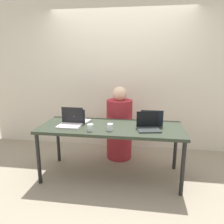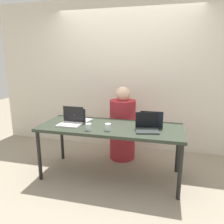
% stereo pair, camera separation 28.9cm
% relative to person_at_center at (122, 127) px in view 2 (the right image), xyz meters
% --- Properties ---
extents(ground_plane, '(12.00, 12.00, 0.00)m').
position_rel_person_at_center_xyz_m(ground_plane, '(-0.04, -0.63, -0.54)').
color(ground_plane, gray).
extents(back_wall, '(5.08, 0.10, 2.67)m').
position_rel_person_at_center_xyz_m(back_wall, '(-0.04, 0.55, 0.80)').
color(back_wall, beige).
rests_on(back_wall, ground).
extents(desk, '(1.95, 0.78, 0.75)m').
position_rel_person_at_center_xyz_m(desk, '(-0.04, -0.63, 0.15)').
color(desk, '#2A3225').
rests_on(desk, ground).
extents(person_at_center, '(0.52, 0.52, 1.22)m').
position_rel_person_at_center_xyz_m(person_at_center, '(0.00, 0.00, 0.00)').
color(person_at_center, '#A52830').
rests_on(person_at_center, ground).
extents(laptop_back_left, '(0.36, 0.28, 0.21)m').
position_rel_person_at_center_xyz_m(laptop_back_left, '(-0.56, -0.51, 0.26)').
color(laptop_back_left, '#B4B2B3').
rests_on(laptop_back_left, desk).
extents(laptop_front_right, '(0.32, 0.29, 0.23)m').
position_rel_person_at_center_xyz_m(laptop_front_right, '(0.46, -0.71, 0.26)').
color(laptop_front_right, '#34393A').
rests_on(laptop_front_right, desk).
extents(laptop_front_left, '(0.32, 0.28, 0.24)m').
position_rel_person_at_center_xyz_m(laptop_front_left, '(-0.60, -0.69, 0.26)').
color(laptop_front_left, silver).
rests_on(laptop_front_left, desk).
extents(laptop_back_right, '(0.30, 0.27, 0.23)m').
position_rel_person_at_center_xyz_m(laptop_back_right, '(0.51, -0.51, 0.26)').
color(laptop_back_right, '#3B3535').
rests_on(laptop_back_right, desk).
extents(water_glass_center, '(0.08, 0.08, 0.09)m').
position_rel_person_at_center_xyz_m(water_glass_center, '(-0.02, -0.83, 0.25)').
color(water_glass_center, white).
rests_on(water_glass_center, desk).
extents(water_glass_left, '(0.08, 0.08, 0.09)m').
position_rel_person_at_center_xyz_m(water_glass_left, '(-0.27, -0.88, 0.25)').
color(water_glass_left, silver).
rests_on(water_glass_left, desk).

